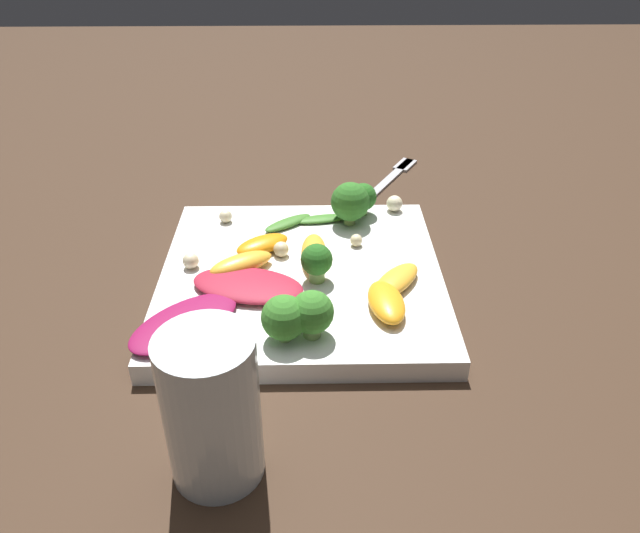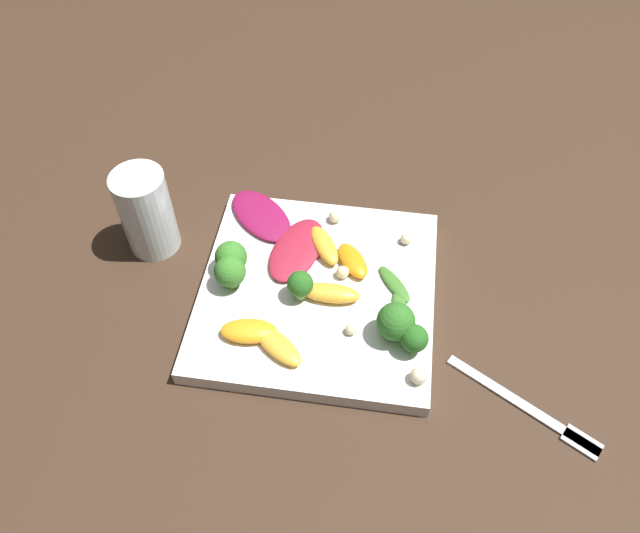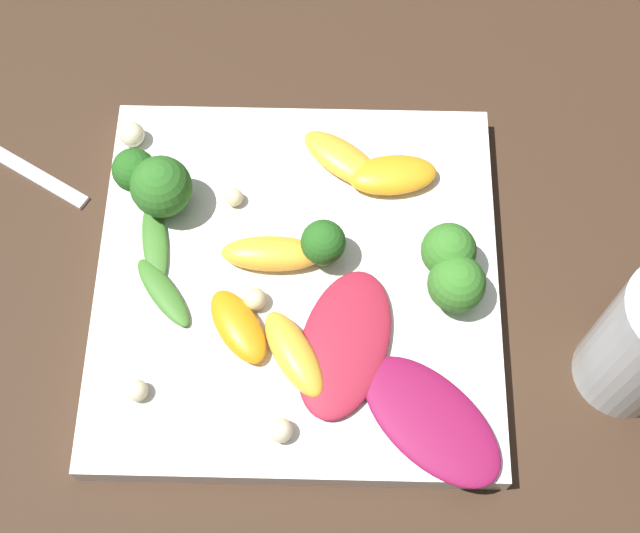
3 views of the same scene
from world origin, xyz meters
TOP-DOWN VIEW (x-y plane):
  - ground_plane at (0.00, 0.00)m, footprint 2.40×2.40m
  - plate at (0.00, 0.00)m, footprint 0.28×0.28m
  - drinking_glass at (-0.06, -0.22)m, footprint 0.07×0.07m
  - fork at (0.12, 0.26)m, footprint 0.10×0.16m
  - radicchio_leaf_0 at (-0.10, -0.09)m, footprint 0.12×0.12m
  - radicchio_leaf_1 at (-0.05, -0.03)m, footprint 0.12×0.08m
  - orange_segment_0 at (-0.06, 0.00)m, footprint 0.07×0.06m
  - orange_segment_1 at (-0.04, 0.04)m, footprint 0.06×0.05m
  - orange_segment_2 at (0.01, 0.02)m, footprint 0.03×0.07m
  - orange_segment_3 at (0.08, -0.07)m, footprint 0.04×0.07m
  - orange_segment_4 at (0.09, -0.03)m, footprint 0.06×0.07m
  - broccoli_floret_0 at (0.05, 0.10)m, footprint 0.04×0.04m
  - broccoli_floret_1 at (0.07, 0.12)m, footprint 0.03×0.03m
  - broccoli_floret_2 at (0.02, -0.02)m, footprint 0.03×0.03m
  - broccoli_floret_3 at (-0.01, -0.11)m, footprint 0.04×0.04m
  - broccoli_floret_4 at (0.01, -0.10)m, footprint 0.04×0.04m
  - arugula_sprig_0 at (-0.02, 0.09)m, footprint 0.06×0.05m
  - arugula_sprig_1 at (0.02, 0.10)m, footprint 0.07×0.03m
  - macadamia_nut_0 at (0.11, 0.12)m, footprint 0.02×0.02m
  - macadamia_nut_1 at (-0.02, 0.03)m, footprint 0.02×0.02m
  - macadamia_nut_2 at (0.06, 0.05)m, footprint 0.01×0.01m
  - macadamia_nut_3 at (-0.09, 0.10)m, footprint 0.01×0.01m
  - macadamia_nut_4 at (-0.11, 0.01)m, footprint 0.02×0.02m

SIDE VIEW (x-z plane):
  - ground_plane at x=0.00m, z-range 0.00..0.00m
  - fork at x=0.12m, z-range 0.00..0.01m
  - plate at x=0.00m, z-range 0.00..0.02m
  - arugula_sprig_1 at x=0.02m, z-range 0.02..0.03m
  - arugula_sprig_0 at x=-0.02m, z-range 0.02..0.03m
  - radicchio_leaf_0 at x=-0.10m, z-range 0.02..0.03m
  - radicchio_leaf_1 at x=-0.05m, z-range 0.02..0.03m
  - macadamia_nut_2 at x=0.06m, z-range 0.02..0.03m
  - macadamia_nut_3 at x=-0.09m, z-range 0.02..0.04m
  - orange_segment_4 at x=0.09m, z-range 0.02..0.04m
  - orange_segment_1 at x=-0.04m, z-range 0.02..0.04m
  - macadamia_nut_1 at x=-0.02m, z-range 0.02..0.04m
  - macadamia_nut_4 at x=-0.11m, z-range 0.02..0.04m
  - orange_segment_0 at x=-0.06m, z-range 0.02..0.04m
  - orange_segment_3 at x=0.08m, z-range 0.02..0.04m
  - orange_segment_2 at x=0.01m, z-range 0.02..0.04m
  - macadamia_nut_0 at x=0.11m, z-range 0.02..0.04m
  - broccoli_floret_1 at x=0.07m, z-range 0.02..0.06m
  - broccoli_floret_2 at x=0.02m, z-range 0.02..0.06m
  - broccoli_floret_3 at x=-0.01m, z-range 0.02..0.07m
  - broccoli_floret_4 at x=0.01m, z-range 0.02..0.07m
  - broccoli_floret_0 at x=0.05m, z-range 0.02..0.07m
  - drinking_glass at x=-0.06m, z-range 0.00..0.12m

